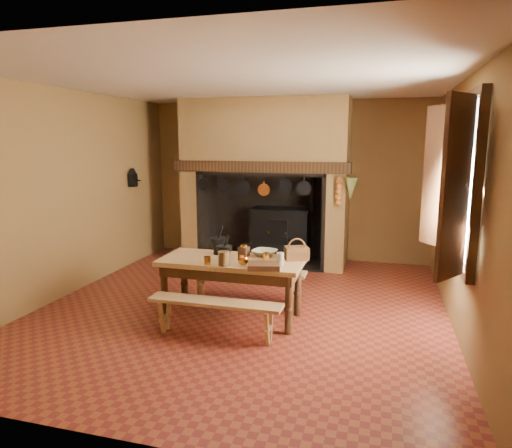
% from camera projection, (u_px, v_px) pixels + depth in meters
% --- Properties ---
extents(floor, '(5.50, 5.50, 0.00)m').
position_uv_depth(floor, '(243.00, 307.00, 5.84)').
color(floor, maroon).
rests_on(floor, ground).
extents(ceiling, '(5.50, 5.50, 0.00)m').
position_uv_depth(ceiling, '(242.00, 81.00, 5.34)').
color(ceiling, silver).
rests_on(ceiling, back_wall).
extents(back_wall, '(5.00, 0.02, 2.80)m').
position_uv_depth(back_wall, '(288.00, 181.00, 8.20)').
color(back_wall, brown).
rests_on(back_wall, floor).
extents(wall_left, '(0.02, 5.50, 2.80)m').
position_uv_depth(wall_left, '(69.00, 193.00, 6.25)').
color(wall_left, brown).
rests_on(wall_left, floor).
extents(wall_right, '(0.02, 5.50, 2.80)m').
position_uv_depth(wall_right, '(463.00, 207.00, 4.94)').
color(wall_right, brown).
rests_on(wall_right, floor).
extents(wall_front, '(5.00, 0.02, 2.80)m').
position_uv_depth(wall_front, '(119.00, 250.00, 2.98)').
color(wall_front, brown).
rests_on(wall_front, floor).
extents(chimney_breast, '(2.95, 0.96, 2.80)m').
position_uv_depth(chimney_breast, '(266.00, 158.00, 7.79)').
color(chimney_breast, brown).
rests_on(chimney_breast, floor).
extents(iron_range, '(1.12, 0.55, 1.60)m').
position_uv_depth(iron_range, '(281.00, 234.00, 8.09)').
color(iron_range, black).
rests_on(iron_range, floor).
extents(hearth_pans, '(0.51, 0.62, 0.20)m').
position_uv_depth(hearth_pans, '(224.00, 254.00, 8.21)').
color(hearth_pans, orange).
rests_on(hearth_pans, floor).
extents(hanging_pans, '(1.92, 0.29, 0.27)m').
position_uv_depth(hanging_pans, '(256.00, 187.00, 7.40)').
color(hanging_pans, black).
rests_on(hanging_pans, chimney_breast).
extents(onion_string, '(0.12, 0.10, 0.46)m').
position_uv_depth(onion_string, '(339.00, 192.00, 7.04)').
color(onion_string, '#B06320').
rests_on(onion_string, chimney_breast).
extents(herb_bunch, '(0.20, 0.20, 0.35)m').
position_uv_depth(herb_bunch, '(351.00, 189.00, 6.98)').
color(herb_bunch, '#4F592A').
rests_on(herb_bunch, chimney_breast).
extents(window, '(0.39, 1.75, 1.76)m').
position_uv_depth(window, '(456.00, 182.00, 4.54)').
color(window, white).
rests_on(window, wall_right).
extents(wall_coffee_mill, '(0.23, 0.16, 0.31)m').
position_uv_depth(wall_coffee_mill, '(133.00, 176.00, 7.67)').
color(wall_coffee_mill, black).
rests_on(wall_coffee_mill, wall_left).
extents(work_table, '(1.68, 0.75, 0.73)m').
position_uv_depth(work_table, '(232.00, 268.00, 5.41)').
color(work_table, tan).
rests_on(work_table, floor).
extents(bench_front, '(1.47, 0.26, 0.41)m').
position_uv_depth(bench_front, '(215.00, 310.00, 4.91)').
color(bench_front, tan).
rests_on(bench_front, floor).
extents(bench_back, '(1.59, 0.28, 0.45)m').
position_uv_depth(bench_back, '(246.00, 277.00, 6.00)').
color(bench_back, tan).
rests_on(bench_back, floor).
extents(mortar_large, '(0.21, 0.21, 0.36)m').
position_uv_depth(mortar_large, '(218.00, 245.00, 5.59)').
color(mortar_large, black).
rests_on(mortar_large, work_table).
extents(mortar_small, '(0.19, 0.19, 0.32)m').
position_uv_depth(mortar_small, '(224.00, 253.00, 5.25)').
color(mortar_small, black).
rests_on(mortar_small, work_table).
extents(coffee_grinder, '(0.16, 0.13, 0.17)m').
position_uv_depth(coffee_grinder, '(244.00, 251.00, 5.52)').
color(coffee_grinder, '#3E2013').
rests_on(coffee_grinder, work_table).
extents(brass_mug_a, '(0.10, 0.10, 0.09)m').
position_uv_depth(brass_mug_a, '(207.00, 260.00, 5.15)').
color(brass_mug_a, orange).
rests_on(brass_mug_a, work_table).
extents(brass_mug_b, '(0.09, 0.09, 0.09)m').
position_uv_depth(brass_mug_b, '(266.00, 256.00, 5.34)').
color(brass_mug_b, orange).
rests_on(brass_mug_b, work_table).
extents(mixing_bowl, '(0.35, 0.35, 0.07)m').
position_uv_depth(mixing_bowl, '(264.00, 253.00, 5.53)').
color(mixing_bowl, '#B2AE89').
rests_on(mixing_bowl, work_table).
extents(stoneware_crock, '(0.15, 0.15, 0.16)m').
position_uv_depth(stoneware_crock, '(224.00, 259.00, 5.09)').
color(stoneware_crock, '#50361D').
rests_on(stoneware_crock, work_table).
extents(glass_jar, '(0.10, 0.10, 0.15)m').
position_uv_depth(glass_jar, '(280.00, 259.00, 5.09)').
color(glass_jar, beige).
rests_on(glass_jar, work_table).
extents(wicker_basket, '(0.32, 0.28, 0.26)m').
position_uv_depth(wicker_basket, '(297.00, 252.00, 5.36)').
color(wicker_basket, '#552E19').
rests_on(wicker_basket, work_table).
extents(wooden_tray, '(0.40, 0.32, 0.06)m').
position_uv_depth(wooden_tray, '(264.00, 266.00, 4.98)').
color(wooden_tray, '#3E2013').
rests_on(wooden_tray, work_table).
extents(brass_cup, '(0.15, 0.15, 0.10)m').
position_uv_depth(brass_cup, '(243.00, 261.00, 5.12)').
color(brass_cup, orange).
rests_on(brass_cup, work_table).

